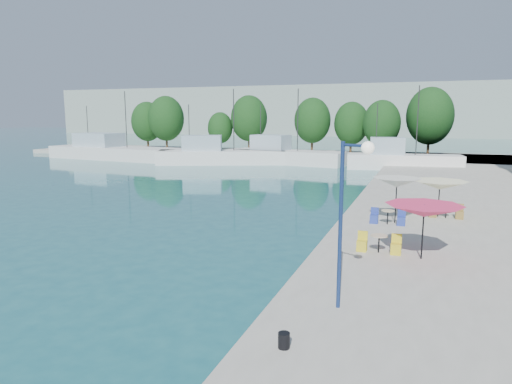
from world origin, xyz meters
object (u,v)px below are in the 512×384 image
at_px(umbrella_cream, 440,185).
at_px(bollard, 284,340).
at_px(street_lamp, 351,195).
at_px(trawler_02, 218,156).
at_px(trawler_01, 113,152).
at_px(umbrella_pink, 424,211).
at_px(trawler_03, 284,156).
at_px(trawler_04, 401,161).
at_px(umbrella_white, 397,183).

xyz_separation_m(umbrella_cream, bollard, (-3.99, -17.50, -1.63)).
bearing_deg(street_lamp, trawler_02, 143.22).
bearing_deg(trawler_01, umbrella_pink, -34.43).
relative_size(trawler_03, umbrella_pink, 5.29).
bearing_deg(umbrella_cream, trawler_03, 120.98).
relative_size(umbrella_cream, bollard, 7.81).
bearing_deg(street_lamp, bollard, -88.04).
bearing_deg(umbrella_pink, umbrella_cream, 84.52).
height_order(trawler_04, street_lamp, trawler_04).
bearing_deg(umbrella_cream, trawler_04, 96.75).
height_order(trawler_02, umbrella_pink, trawler_02).
bearing_deg(trawler_02, street_lamp, -82.13).
height_order(umbrella_white, umbrella_cream, umbrella_white).
bearing_deg(trawler_02, trawler_03, 1.47).
bearing_deg(trawler_01, umbrella_white, -30.26).
distance_m(umbrella_cream, street_lamp, 15.07).
xyz_separation_m(trawler_04, umbrella_white, (1.22, -31.58, 1.74)).
xyz_separation_m(umbrella_white, umbrella_cream, (2.22, 2.49, -0.38)).
bearing_deg(trawler_04, trawler_02, 177.16).
xyz_separation_m(trawler_01, umbrella_pink, (43.32, -37.15, 1.52)).
height_order(umbrella_pink, umbrella_cream, umbrella_pink).
bearing_deg(umbrella_cream, umbrella_pink, -95.48).
relative_size(trawler_03, trawler_04, 1.22).
xyz_separation_m(trawler_01, trawler_04, (40.71, 0.61, 0.00)).
relative_size(trawler_02, street_lamp, 3.42).
bearing_deg(umbrella_cream, umbrella_white, -131.77).
relative_size(trawler_02, trawler_03, 1.05).
xyz_separation_m(trawler_04, umbrella_pink, (2.61, -37.76, 1.52)).
height_order(umbrella_pink, bollard, umbrella_pink).
relative_size(trawler_04, umbrella_white, 5.24).
relative_size(umbrella_pink, umbrella_white, 1.21).
bearing_deg(bollard, trawler_02, 116.70).
distance_m(umbrella_white, street_lamp, 12.30).
bearing_deg(trawler_04, bollard, -97.71).
relative_size(street_lamp, bollard, 12.57).
distance_m(umbrella_pink, umbrella_white, 6.34).
relative_size(trawler_01, trawler_04, 1.65).
xyz_separation_m(trawler_03, umbrella_white, (16.28, -33.30, 1.74)).
bearing_deg(umbrella_pink, bollard, -109.68).
bearing_deg(street_lamp, trawler_03, 132.80).
bearing_deg(trawler_03, trawler_04, 3.32).
distance_m(trawler_03, umbrella_white, 37.10).
bearing_deg(trawler_04, street_lamp, -96.29).
distance_m(trawler_03, umbrella_pink, 43.28).
height_order(umbrella_cream, bollard, umbrella_cream).
bearing_deg(trawler_02, trawler_01, 154.97).
distance_m(trawler_04, umbrella_cream, 29.33).
xyz_separation_m(umbrella_pink, umbrella_white, (-1.39, 6.18, 0.22)).
bearing_deg(umbrella_white, umbrella_cream, 48.23).
xyz_separation_m(trawler_01, trawler_03, (25.66, 2.33, 0.00)).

